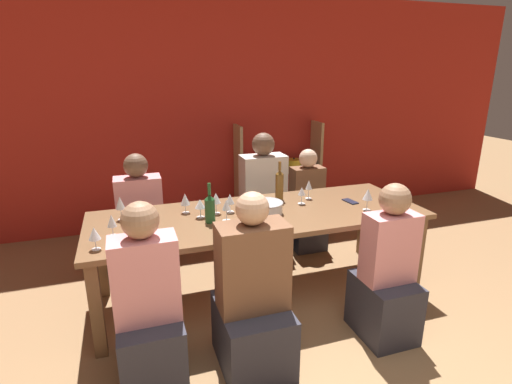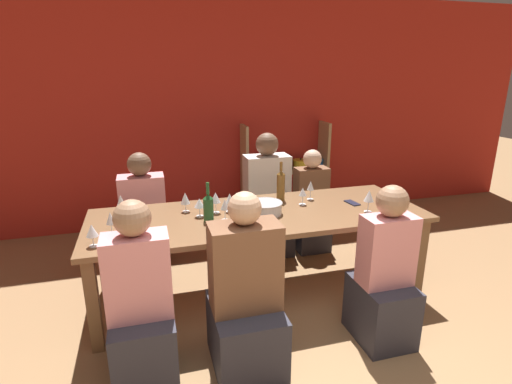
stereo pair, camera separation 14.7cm
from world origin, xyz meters
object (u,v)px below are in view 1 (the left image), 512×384
wine_bottle_green (279,185)px  wine_glass_white_c (309,185)px  wine_glass_white_a (216,199)px  shelf_unit (276,179)px  dining_table (260,222)px  wine_glass_white_g (185,200)px  mixing_bowl (266,207)px  person_far_a (306,211)px  wine_glass_white_f (226,206)px  person_far_b (142,229)px  person_near_a (149,321)px  wine_glass_white_b (200,204)px  wine_glass_red_a (302,192)px  person_far_c (263,209)px  wine_glass_white_d (230,199)px  wine_glass_red_d (112,221)px  wine_glass_red_c (120,204)px  person_near_b (386,281)px  cell_phone (350,201)px  wine_bottle_dark (210,208)px  wine_glass_red_e (94,234)px  wine_glass_red_b (144,224)px  person_near_c (253,307)px  wine_glass_white_e (368,195)px

wine_bottle_green → wine_glass_white_c: wine_bottle_green is taller
wine_glass_white_a → shelf_unit: bearing=54.4°
dining_table → wine_glass_white_g: size_ratio=16.40×
mixing_bowl → person_far_a: (0.74, 0.78, -0.39)m
wine_glass_white_f → person_far_b: person_far_b is taller
person_near_a → wine_glass_white_b: bearing=59.9°
wine_glass_red_a → person_far_c: size_ratio=0.12×
wine_glass_white_d → wine_glass_white_g: bearing=163.9°
wine_glass_red_d → dining_table: bearing=5.6°
wine_glass_red_a → person_far_c: person_far_c is taller
shelf_unit → wine_glass_white_g: 2.05m
wine_glass_red_c → person_near_b: bearing=-30.1°
wine_glass_white_a → person_far_c: bearing=47.9°
shelf_unit → dining_table: (-0.80, -1.69, 0.14)m
dining_table → wine_glass_white_a: bearing=162.7°
wine_glass_red_a → wine_glass_red_d: 1.56m
cell_phone → shelf_unit: bearing=91.7°
wine_glass_white_a → wine_glass_red_a: bearing=0.0°
person_far_a → wine_bottle_green: bearing=43.8°
wine_bottle_dark → wine_glass_white_a: size_ratio=1.78×
wine_bottle_dark → person_near_b: (1.09, -0.74, -0.42)m
cell_phone → wine_bottle_green: bearing=155.9°
wine_glass_white_g → person_near_b: size_ratio=0.14×
wine_glass_white_a → wine_glass_white_b: 0.15m
person_far_a → person_near_b: (-0.12, -1.56, 0.03)m
mixing_bowl → wine_glass_red_e: wine_glass_red_e is taller
wine_bottle_green → wine_glass_red_b: size_ratio=2.14×
wine_bottle_green → person_near_c: (-0.60, -1.07, -0.45)m
wine_glass_red_c → wine_glass_white_e: wine_glass_red_c is taller
wine_glass_red_b → person_near_a: bearing=-93.7°
shelf_unit → person_far_a: bearing=-90.7°
wine_glass_red_b → wine_glass_white_g: (0.35, 0.46, -0.01)m
shelf_unit → wine_glass_red_d: shelf_unit is taller
shelf_unit → wine_glass_red_d: 2.65m
wine_glass_white_f → person_far_b: size_ratio=0.15×
wine_glass_white_b → wine_glass_red_c: size_ratio=0.80×
cell_phone → wine_glass_white_g: bearing=172.6°
wine_bottle_dark → person_near_b: size_ratio=0.27×
wine_glass_white_f → wine_glass_white_e: bearing=-6.2°
wine_bottle_dark → person_near_c: person_near_c is taller
shelf_unit → dining_table: bearing=-115.3°
wine_glass_white_b → wine_glass_red_b: (-0.44, -0.32, 0.01)m
person_far_c → person_far_b: bearing=2.6°
dining_table → wine_glass_white_c: wine_glass_white_c is taller
wine_glass_white_a → person_near_c: bearing=-89.2°
wine_bottle_dark → wine_glass_white_f: bearing=-9.6°
mixing_bowl → wine_glass_white_d: wine_glass_white_d is taller
wine_glass_white_c → person_far_b: person_far_b is taller
wine_glass_white_g → person_far_c: 1.16m
wine_glass_red_b → wine_bottle_dark: bearing=22.0°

